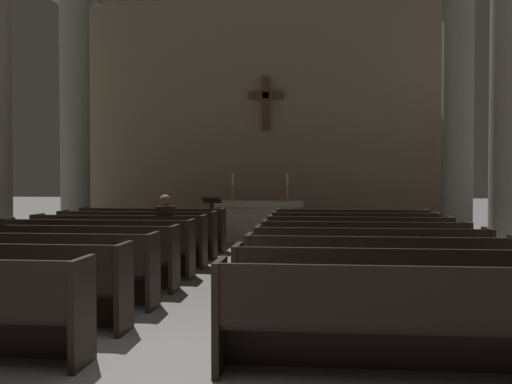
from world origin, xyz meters
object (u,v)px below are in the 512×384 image
at_px(candlestick_left, 233,192).
at_px(pew_right_row_3, 380,275).
at_px(pew_left_row_3, 32,269).
at_px(pew_right_row_2, 392,293).
at_px(pew_left_row_7, 137,234).
at_px(pew_right_row_7, 355,236).
at_px(pew_left_row_4, 68,257).
at_px(pew_right_row_4, 371,261).
at_px(pew_right_row_1, 410,320).
at_px(pew_left_row_5, 97,248).
at_px(column_right_third, 458,117).
at_px(pew_left_row_8, 153,229).
at_px(pew_right_row_6, 359,243).
at_px(lectern, 212,223).
at_px(candlestick_right, 287,192).
at_px(column_left_third, 75,120).
at_px(pew_left_row_6, 119,240).
at_px(lone_worshipper, 166,229).
at_px(column_right_second, 512,94).
at_px(pew_right_row_5, 364,251).
at_px(altar, 260,220).
at_px(pew_right_row_8, 351,231).

bearing_deg(candlestick_left, pew_right_row_3, -69.89).
bearing_deg(pew_left_row_3, pew_right_row_2, -14.42).
relative_size(pew_left_row_7, pew_right_row_7, 1.00).
bearing_deg(pew_right_row_7, pew_left_row_4, -142.36).
bearing_deg(pew_right_row_4, pew_right_row_1, -90.00).
bearing_deg(pew_left_row_5, column_right_third, 38.57).
bearing_deg(pew_left_row_8, pew_right_row_6, -27.21).
height_order(pew_left_row_4, lectern, lectern).
height_order(pew_right_row_3, pew_right_row_6, same).
bearing_deg(pew_right_row_4, candlestick_left, 113.11).
height_order(pew_right_row_2, candlestick_right, candlestick_right).
bearing_deg(pew_left_row_5, candlestick_right, 62.90).
bearing_deg(pew_right_row_3, column_left_third, 131.92).
bearing_deg(pew_left_row_3, pew_right_row_4, 14.42).
height_order(pew_left_row_6, lone_worshipper, lone_worshipper).
relative_size(column_right_second, column_left_third, 1.00).
xyz_separation_m(pew_left_row_3, pew_right_row_7, (4.34, 4.46, 0.00)).
relative_size(pew_left_row_4, pew_right_row_7, 1.00).
xyz_separation_m(pew_left_row_3, pew_right_row_5, (4.34, 2.23, 0.00)).
bearing_deg(lone_worshipper, candlestick_left, 82.39).
xyz_separation_m(altar, candlestick_right, (0.70, 0.00, 0.71)).
relative_size(pew_right_row_6, altar, 1.45).
height_order(pew_right_row_2, pew_right_row_8, same).
distance_m(pew_right_row_5, lone_worshipper, 3.66).
bearing_deg(pew_right_row_3, pew_right_row_6, 90.00).
bearing_deg(pew_right_row_6, lone_worshipper, 179.37).
relative_size(pew_left_row_5, pew_left_row_6, 1.00).
xyz_separation_m(pew_left_row_5, candlestick_right, (2.87, 5.61, 0.77)).
height_order(pew_right_row_3, pew_right_row_4, same).
height_order(pew_left_row_6, pew_right_row_5, same).
bearing_deg(pew_right_row_5, pew_left_row_4, -165.58).
bearing_deg(candlestick_right, candlestick_left, 180.00).
relative_size(pew_left_row_4, pew_right_row_3, 1.00).
bearing_deg(pew_left_row_6, pew_left_row_4, -90.00).
bearing_deg(pew_right_row_8, pew_left_row_4, -134.20).
xyz_separation_m(pew_right_row_6, column_right_second, (2.71, 0.49, 2.64)).
bearing_deg(candlestick_right, column_right_third, 0.21).
bearing_deg(pew_right_row_8, pew_right_row_5, -90.00).
xyz_separation_m(pew_left_row_3, altar, (2.17, 7.84, 0.06)).
distance_m(column_right_second, column_right_third, 4.02).
bearing_deg(lone_worshipper, pew_right_row_7, 17.27).
distance_m(pew_right_row_7, candlestick_right, 3.76).
bearing_deg(pew_left_row_4, pew_right_row_3, -14.42).
relative_size(pew_right_row_3, lone_worshipper, 2.42).
distance_m(pew_left_row_6, pew_left_row_7, 1.12).
distance_m(pew_left_row_7, lone_worshipper, 1.40).
height_order(pew_left_row_7, lectern, lectern).
xyz_separation_m(pew_left_row_6, pew_right_row_8, (4.34, 2.23, 0.00)).
relative_size(candlestick_left, lone_worshipper, 0.55).
relative_size(column_left_third, altar, 2.91).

